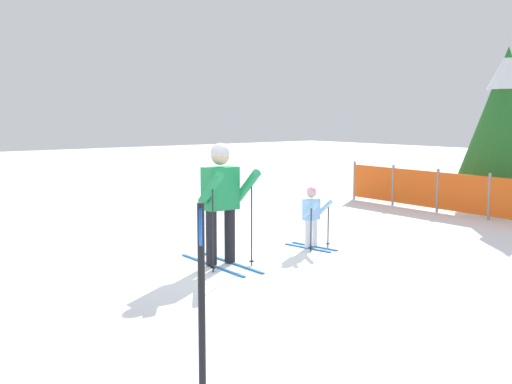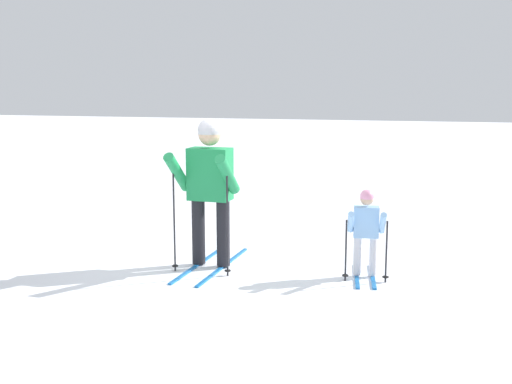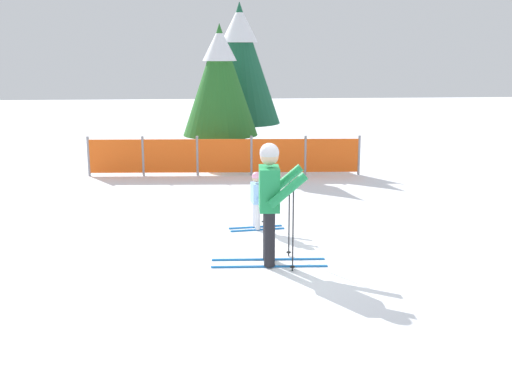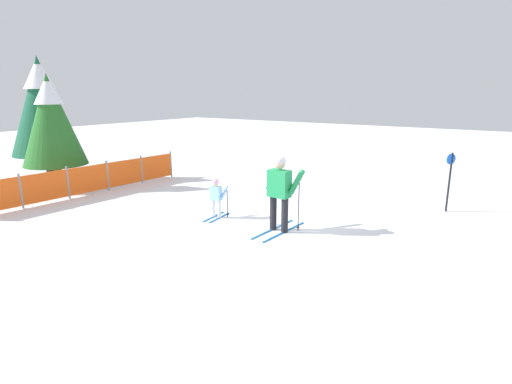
{
  "view_description": "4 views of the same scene",
  "coord_description": "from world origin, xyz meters",
  "px_view_note": "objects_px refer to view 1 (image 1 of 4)",
  "views": [
    {
      "loc": [
        7.26,
        -5.24,
        2.15
      ],
      "look_at": [
        -0.44,
        0.87,
        0.94
      ],
      "focal_mm": 45.0,
      "sensor_mm": 36.0,
      "label": 1
    },
    {
      "loc": [
        6.86,
        2.32,
        2.14
      ],
      "look_at": [
        0.19,
        0.56,
        0.96
      ],
      "focal_mm": 45.0,
      "sensor_mm": 36.0,
      "label": 2
    },
    {
      "loc": [
        -0.97,
        -8.71,
        3.01
      ],
      "look_at": [
        -0.21,
        0.62,
        0.9
      ],
      "focal_mm": 45.0,
      "sensor_mm": 36.0,
      "label": 3
    },
    {
      "loc": [
        -7.41,
        -4.45,
        3.04
      ],
      "look_at": [
        0.15,
        0.72,
        0.75
      ],
      "focal_mm": 28.0,
      "sensor_mm": 36.0,
      "label": 4
    }
  ],
  "objects_px": {
    "safety_fence": "(462,193)",
    "conifer_far": "(506,109)",
    "skier_child": "(312,213)",
    "trail_marker": "(202,290)",
    "skier_adult": "(221,193)"
  },
  "relations": [
    {
      "from": "skier_child",
      "to": "trail_marker",
      "type": "xyz_separation_m",
      "value": [
        3.8,
        -4.63,
        0.38
      ]
    },
    {
      "from": "skier_adult",
      "to": "trail_marker",
      "type": "xyz_separation_m",
      "value": [
        3.76,
        -2.83,
        -0.08
      ]
    },
    {
      "from": "skier_child",
      "to": "safety_fence",
      "type": "xyz_separation_m",
      "value": [
        -0.4,
        4.71,
        -0.09
      ]
    },
    {
      "from": "safety_fence",
      "to": "trail_marker",
      "type": "xyz_separation_m",
      "value": [
        4.2,
        -9.34,
        0.47
      ]
    },
    {
      "from": "skier_adult",
      "to": "conifer_far",
      "type": "bearing_deg",
      "value": 96.22
    },
    {
      "from": "skier_adult",
      "to": "trail_marker",
      "type": "relative_size",
      "value": 1.12
    },
    {
      "from": "conifer_far",
      "to": "trail_marker",
      "type": "height_order",
      "value": "conifer_far"
    },
    {
      "from": "skier_adult",
      "to": "skier_child",
      "type": "bearing_deg",
      "value": 94.1
    },
    {
      "from": "skier_child",
      "to": "conifer_far",
      "type": "relative_size",
      "value": 0.27
    },
    {
      "from": "skier_child",
      "to": "trail_marker",
      "type": "height_order",
      "value": "trail_marker"
    },
    {
      "from": "skier_adult",
      "to": "safety_fence",
      "type": "distance_m",
      "value": 6.55
    },
    {
      "from": "skier_child",
      "to": "safety_fence",
      "type": "distance_m",
      "value": 4.73
    },
    {
      "from": "conifer_far",
      "to": "trail_marker",
      "type": "xyz_separation_m",
      "value": [
        4.24,
        -10.96,
        -1.28
      ]
    },
    {
      "from": "safety_fence",
      "to": "conifer_far",
      "type": "xyz_separation_m",
      "value": [
        -0.04,
        1.61,
        1.76
      ]
    },
    {
      "from": "skier_adult",
      "to": "conifer_far",
      "type": "height_order",
      "value": "conifer_far"
    }
  ]
}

